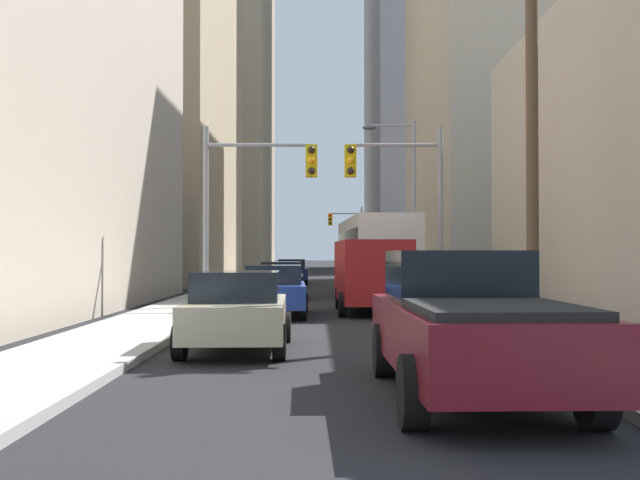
% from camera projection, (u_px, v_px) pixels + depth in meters
% --- Properties ---
extents(sidewalk_left, '(2.51, 160.00, 0.15)m').
position_uv_depth(sidewalk_left, '(255.00, 279.00, 52.79)').
color(sidewalk_left, '#9E9E99').
rests_on(sidewalk_left, ground).
extents(sidewalk_right, '(2.51, 160.00, 0.15)m').
position_uv_depth(sidewalk_right, '(383.00, 279.00, 52.85)').
color(sidewalk_right, '#9E9E99').
rests_on(sidewalk_right, ground).
extents(city_bus, '(2.93, 11.58, 3.40)m').
position_uv_depth(city_bus, '(375.00, 252.00, 33.94)').
color(city_bus, silver).
rests_on(city_bus, ground).
extents(pickup_truck_maroon, '(2.20, 5.44, 1.90)m').
position_uv_depth(pickup_truck_maroon, '(468.00, 325.00, 9.82)').
color(pickup_truck_maroon, maroon).
rests_on(pickup_truck_maroon, ground).
extents(cargo_van_red, '(2.17, 5.28, 2.26)m').
position_uv_depth(cargo_van_red, '(371.00, 272.00, 23.77)').
color(cargo_van_red, maroon).
rests_on(cargo_van_red, ground).
extents(sedan_beige, '(1.95, 4.25, 1.52)m').
position_uv_depth(sedan_beige, '(237.00, 310.00, 14.41)').
color(sedan_beige, '#C6B793').
rests_on(sedan_beige, ground).
extents(sedan_blue, '(1.95, 4.25, 1.52)m').
position_uv_depth(sedan_blue, '(274.00, 290.00, 22.25)').
color(sedan_blue, navy).
rests_on(sedan_blue, ground).
extents(sedan_black, '(1.95, 4.23, 1.52)m').
position_uv_depth(sedan_black, '(281.00, 280.00, 31.26)').
color(sedan_black, black).
rests_on(sedan_black, ground).
extents(sedan_navy, '(1.95, 4.26, 1.52)m').
position_uv_depth(sedan_navy, '(292.00, 272.00, 45.64)').
color(sedan_navy, '#141E4C').
rests_on(sedan_navy, ground).
extents(traffic_signal_near_left, '(3.72, 0.44, 6.00)m').
position_uv_depth(traffic_signal_near_left, '(254.00, 187.00, 24.54)').
color(traffic_signal_near_left, gray).
rests_on(traffic_signal_near_left, ground).
extents(traffic_signal_near_right, '(3.21, 0.44, 6.00)m').
position_uv_depth(traffic_signal_near_right, '(399.00, 187.00, 24.56)').
color(traffic_signal_near_right, gray).
rests_on(traffic_signal_near_right, ground).
extents(traffic_signal_far_right, '(3.05, 0.44, 6.00)m').
position_uv_depth(traffic_signal_far_right, '(347.00, 229.00, 66.62)').
color(traffic_signal_far_right, gray).
rests_on(traffic_signal_far_right, ground).
extents(utility_pole_right, '(2.20, 0.28, 10.25)m').
position_uv_depth(utility_pole_right, '(532.00, 99.00, 17.33)').
color(utility_pole_right, brown).
rests_on(utility_pole_right, ground).
extents(street_lamp_right, '(2.26, 0.32, 7.50)m').
position_uv_depth(street_lamp_right, '(406.00, 191.00, 31.95)').
color(street_lamp_right, gray).
rests_on(street_lamp_right, ground).
extents(building_left_mid_office, '(21.93, 22.80, 30.70)m').
position_uv_depth(building_left_mid_office, '(64.00, 54.00, 51.03)').
color(building_left_mid_office, tan).
rests_on(building_left_mid_office, ground).
extents(building_left_far_tower, '(17.00, 26.62, 45.81)m').
position_uv_depth(building_left_far_tower, '(199.00, 81.00, 91.96)').
color(building_left_far_tower, tan).
rests_on(building_left_far_tower, ground).
extents(building_right_mid_block, '(24.50, 19.81, 26.85)m').
position_uv_depth(building_right_mid_block, '(606.00, 81.00, 50.47)').
color(building_right_mid_block, '#B7A893').
rests_on(building_right_mid_block, ground).
extents(building_right_far_highrise, '(17.42, 27.06, 62.55)m').
position_uv_depth(building_right_far_highrise, '(440.00, 20.00, 95.10)').
color(building_right_far_highrise, '#93939E').
rests_on(building_right_far_highrise, ground).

